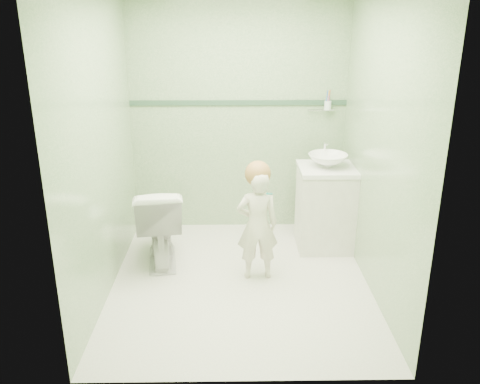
{
  "coord_description": "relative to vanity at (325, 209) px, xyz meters",
  "views": [
    {
      "loc": [
        -0.06,
        -3.86,
        2.23
      ],
      "look_at": [
        0.0,
        0.15,
        0.78
      ],
      "focal_mm": 37.69,
      "sensor_mm": 36.0,
      "label": 1
    }
  ],
  "objects": [
    {
      "name": "room_shell",
      "position": [
        -0.84,
        -0.7,
        0.8
      ],
      "size": [
        2.5,
        2.54,
        2.4
      ],
      "color": "#7AA273",
      "rests_on": "ground"
    },
    {
      "name": "trim_stripe",
      "position": [
        -0.84,
        0.54,
        0.95
      ],
      "size": [
        2.2,
        0.02,
        0.05
      ],
      "primitive_type": "cube",
      "color": "#2F4E39",
      "rests_on": "room_shell"
    },
    {
      "name": "basin",
      "position": [
        0.0,
        0.0,
        0.49
      ],
      "size": [
        0.37,
        0.37,
        0.13
      ],
      "primitive_type": "imported",
      "color": "white",
      "rests_on": "counter"
    },
    {
      "name": "vanity",
      "position": [
        0.0,
        0.0,
        0.0
      ],
      "size": [
        0.52,
        0.5,
        0.8
      ],
      "primitive_type": "cube",
      "color": "beige",
      "rests_on": "ground"
    },
    {
      "name": "faucet",
      "position": [
        0.0,
        0.19,
        0.57
      ],
      "size": [
        0.03,
        0.13,
        0.18
      ],
      "color": "silver",
      "rests_on": "counter"
    },
    {
      "name": "counter",
      "position": [
        0.0,
        0.0,
        0.41
      ],
      "size": [
        0.54,
        0.52,
        0.04
      ],
      "primitive_type": "cube",
      "color": "white",
      "rests_on": "vanity"
    },
    {
      "name": "teal_toothbrush",
      "position": [
        -0.61,
        -0.72,
        0.43
      ],
      "size": [
        0.11,
        0.14,
        0.08
      ],
      "color": "#168682",
      "rests_on": "toddler"
    },
    {
      "name": "cup_holder",
      "position": [
        0.05,
        0.48,
        0.93
      ],
      "size": [
        0.26,
        0.07,
        0.21
      ],
      "color": "silver",
      "rests_on": "room_shell"
    },
    {
      "name": "toilet",
      "position": [
        -1.58,
        -0.28,
        -0.02
      ],
      "size": [
        0.52,
        0.79,
        0.75
      ],
      "primitive_type": "imported",
      "rotation": [
        0.0,
        0.0,
        3.28
      ],
      "color": "white",
      "rests_on": "ground"
    },
    {
      "name": "hair_cap",
      "position": [
        -0.69,
        -0.58,
        0.55
      ],
      "size": [
        0.22,
        0.22,
        0.22
      ],
      "primitive_type": "sphere",
      "color": "#9E6E39",
      "rests_on": "toddler"
    },
    {
      "name": "toddler",
      "position": [
        -0.69,
        -0.6,
        0.09
      ],
      "size": [
        0.38,
        0.26,
        0.99
      ],
      "primitive_type": "imported",
      "rotation": [
        0.0,
        0.0,
        3.22
      ],
      "color": "#EEE7CE",
      "rests_on": "ground"
    },
    {
      "name": "ground",
      "position": [
        -0.84,
        -0.7,
        -0.4
      ],
      "size": [
        2.5,
        2.5,
        0.0
      ],
      "primitive_type": "plane",
      "color": "beige",
      "rests_on": "ground"
    }
  ]
}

